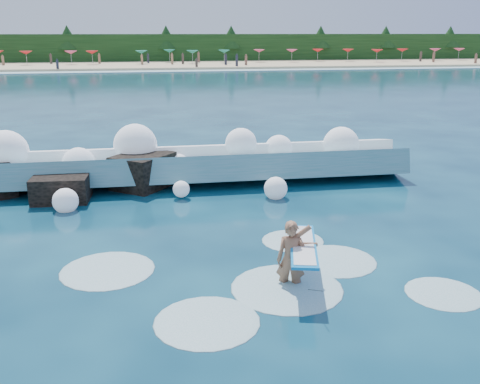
% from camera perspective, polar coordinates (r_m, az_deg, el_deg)
% --- Properties ---
extents(ground, '(200.00, 200.00, 0.00)m').
position_cam_1_polar(ground, '(13.08, -5.05, -7.87)').
color(ground, '#07253A').
rests_on(ground, ground).
extents(beach, '(140.00, 20.00, 0.40)m').
position_cam_1_polar(beach, '(90.02, -9.41, 13.20)').
color(beach, tan).
rests_on(beach, ground).
extents(wet_band, '(140.00, 5.00, 0.08)m').
position_cam_1_polar(wet_band, '(79.06, -9.30, 12.63)').
color(wet_band, silver).
rests_on(wet_band, ground).
extents(treeline, '(140.00, 4.00, 5.00)m').
position_cam_1_polar(treeline, '(99.91, -9.55, 14.85)').
color(treeline, black).
rests_on(treeline, ground).
extents(breaking_wave, '(18.86, 2.90, 1.63)m').
position_cam_1_polar(breaking_wave, '(20.18, -9.08, 2.58)').
color(breaking_wave, teal).
rests_on(breaking_wave, ground).
extents(rock_cluster, '(8.45, 3.23, 1.41)m').
position_cam_1_polar(rock_cluster, '(19.59, -19.29, 1.04)').
color(rock_cluster, black).
rests_on(rock_cluster, ground).
extents(surfer_with_board, '(1.23, 2.96, 1.79)m').
position_cam_1_polar(surfer_with_board, '(11.94, 5.77, -6.91)').
color(surfer_with_board, '#8E5E42').
rests_on(surfer_with_board, ground).
extents(wave_spray, '(15.55, 4.44, 2.26)m').
position_cam_1_polar(wave_spray, '(19.97, -10.19, 4.04)').
color(wave_spray, white).
rests_on(wave_spray, ground).
extents(surf_foam, '(9.19, 5.70, 0.13)m').
position_cam_1_polar(surf_foam, '(12.35, 1.85, -9.37)').
color(surf_foam, silver).
rests_on(surf_foam, ground).
extents(beach_umbrellas, '(111.56, 6.84, 0.50)m').
position_cam_1_polar(beach_umbrellas, '(91.89, -9.38, 14.55)').
color(beach_umbrellas, red).
rests_on(beach_umbrellas, ground).
extents(beachgoers, '(106.16, 13.86, 1.93)m').
position_cam_1_polar(beachgoers, '(88.15, -11.55, 13.62)').
color(beachgoers, '#3F332D').
rests_on(beachgoers, ground).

